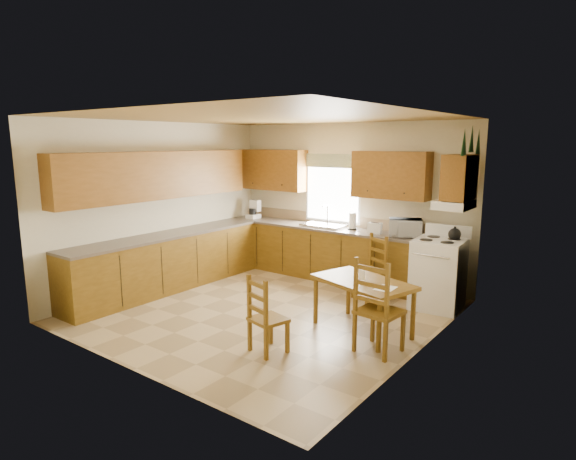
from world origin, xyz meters
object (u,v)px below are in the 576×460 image
Objects in this scene: dining_table at (362,306)px; chair_far_left at (369,268)px; chair_near_left at (268,314)px; microwave at (405,228)px; chair_near_right at (380,305)px; chair_far_right at (446,280)px; stove at (438,275)px.

chair_far_left is at bearing 130.53° from dining_table.
microwave is at bearing -82.11° from chair_near_left.
chair_near_left reaches higher than dining_table.
chair_near_right is at bearing -27.06° from dining_table.
chair_near_right is 1.12× the size of chair_far_left.
chair_far_right is at bearing 86.02° from dining_table.
chair_far_right is (0.11, 0.04, -0.07)m from stove.
chair_far_left reaches higher than chair_far_right.
chair_near_left is at bearing -98.57° from dining_table.
chair_near_right is (1.01, 0.76, 0.10)m from chair_near_left.
chair_near_left is 2.90m from chair_far_right.
microwave is at bearing 114.01° from dining_table.
chair_near_left is at bearing -121.27° from microwave.
chair_near_left is 2.37m from chair_far_left.
chair_far_right is (0.56, 1.48, 0.09)m from dining_table.
stove reaches higher than dining_table.
chair_far_left is (-0.97, -0.26, -0.00)m from stove.
dining_table is (-0.45, -1.44, -0.16)m from stove.
chair_near_right is at bearing -128.49° from chair_near_left.
chair_far_left reaches higher than chair_near_left.
chair_far_right reaches higher than dining_table.
microwave is 0.37× the size of dining_table.
chair_far_left is at bearing -169.06° from stove.
microwave is at bearing -67.48° from chair_near_right.
dining_table is 1.27× the size of chair_far_left.
chair_near_right is (0.67, -2.21, -0.51)m from microwave.
chair_near_left is 0.82× the size of chair_near_right.
chair_far_left is at bearing -76.73° from chair_near_left.
chair_near_left is 0.92× the size of chair_far_left.
microwave is 0.54× the size of chair_far_right.
dining_table is 1.13× the size of chair_near_right.
chair_near_left is 1.27m from chair_near_right.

